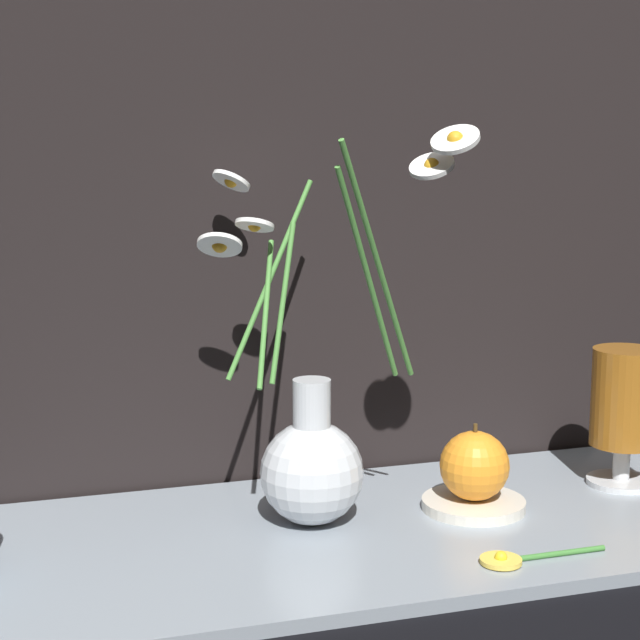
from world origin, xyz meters
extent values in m
plane|color=black|center=(0.00, 0.00, 0.00)|extent=(6.00, 6.00, 0.00)
cube|color=gray|center=(0.00, 0.00, 0.01)|extent=(0.85, 0.33, 0.01)
sphere|color=silver|center=(0.00, 0.03, 0.06)|extent=(0.10, 0.10, 0.10)
cylinder|color=silver|center=(0.00, 0.03, 0.12)|extent=(0.04, 0.04, 0.05)
cylinder|color=#4C8E3D|center=(0.05, -0.02, 0.26)|extent=(0.11, 0.10, 0.22)
cylinder|color=white|center=(0.09, -0.08, 0.37)|extent=(0.05, 0.06, 0.03)
sphere|color=gold|center=(0.09, -0.08, 0.37)|extent=(0.01, 0.01, 0.01)
cylinder|color=#4C8E3D|center=(-0.04, 0.04, 0.21)|extent=(0.04, 0.08, 0.13)
cylinder|color=white|center=(-0.08, 0.06, 0.27)|extent=(0.05, 0.05, 0.03)
sphere|color=gold|center=(-0.08, 0.06, 0.27)|extent=(0.01, 0.01, 0.01)
cylinder|color=#4C8E3D|center=(0.04, -0.02, 0.25)|extent=(0.09, 0.09, 0.20)
cylinder|color=white|center=(0.08, -0.06, 0.35)|extent=(0.05, 0.05, 0.02)
sphere|color=gold|center=(0.08, -0.06, 0.35)|extent=(0.01, 0.01, 0.01)
cylinder|color=#4C8E3D|center=(-0.02, 0.04, 0.22)|extent=(0.04, 0.05, 0.14)
cylinder|color=white|center=(-0.04, 0.06, 0.29)|extent=(0.05, 0.05, 0.02)
sphere|color=gold|center=(-0.04, 0.06, 0.29)|extent=(0.01, 0.01, 0.01)
cylinder|color=#4C8E3D|center=(-0.03, 0.07, 0.24)|extent=(0.10, 0.06, 0.18)
cylinder|color=white|center=(-0.05, 0.12, 0.33)|extent=(0.05, 0.05, 0.02)
sphere|color=gold|center=(-0.05, 0.12, 0.33)|extent=(0.01, 0.01, 0.01)
cylinder|color=silver|center=(0.34, 0.04, 0.01)|extent=(0.07, 0.07, 0.01)
cylinder|color=silver|center=(0.34, 0.04, 0.04)|extent=(0.02, 0.02, 0.04)
cylinder|color=#935619|center=(0.34, 0.04, 0.11)|extent=(0.07, 0.07, 0.10)
cylinder|color=silver|center=(0.16, 0.01, 0.02)|extent=(0.10, 0.10, 0.01)
sphere|color=orange|center=(0.16, 0.01, 0.06)|extent=(0.07, 0.07, 0.07)
cylinder|color=#4C3819|center=(0.16, 0.01, 0.09)|extent=(0.00, 0.00, 0.01)
cylinder|color=#3D7A33|center=(0.17, -0.12, 0.01)|extent=(0.10, 0.01, 0.01)
cylinder|color=#EAC64C|center=(0.12, -0.12, 0.01)|extent=(0.04, 0.04, 0.00)
sphere|color=yellow|center=(0.12, -0.12, 0.02)|extent=(0.01, 0.01, 0.01)
camera|label=1|loc=(-0.28, -0.89, 0.37)|focal=60.00mm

